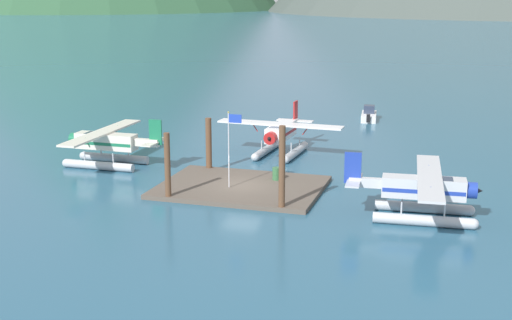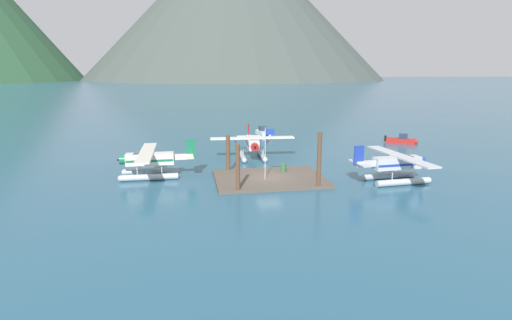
{
  "view_description": "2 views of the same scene",
  "coord_description": "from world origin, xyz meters",
  "px_view_note": "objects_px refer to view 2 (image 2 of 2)",
  "views": [
    {
      "loc": [
        14.04,
        -42.61,
        13.1
      ],
      "look_at": [
        0.17,
        2.94,
        1.37
      ],
      "focal_mm": 48.23,
      "sensor_mm": 36.0,
      "label": 1
    },
    {
      "loc": [
        -7.96,
        -38.46,
        10.81
      ],
      "look_at": [
        -0.76,
        3.52,
        1.32
      ],
      "focal_mm": 28.26,
      "sensor_mm": 36.0,
      "label": 2
    }
  ],
  "objects_px": {
    "fuel_drum": "(284,167)",
    "seaplane_silver_stbd_aft": "(397,166)",
    "flagpole": "(267,147)",
    "boat_white_open_north": "(263,132)",
    "seaplane_white_bow_centre": "(252,146)",
    "boat_red_open_east": "(402,140)",
    "seaplane_cream_port_fwd": "(150,162)"
  },
  "relations": [
    {
      "from": "seaplane_white_bow_centre",
      "to": "boat_red_open_east",
      "type": "height_order",
      "value": "seaplane_white_bow_centre"
    },
    {
      "from": "flagpole",
      "to": "seaplane_silver_stbd_aft",
      "type": "relative_size",
      "value": 0.49
    },
    {
      "from": "fuel_drum",
      "to": "boat_red_open_east",
      "type": "xyz_separation_m",
      "value": [
        22.14,
        15.2,
        -0.25
      ]
    },
    {
      "from": "boat_white_open_north",
      "to": "flagpole",
      "type": "bearing_deg",
      "value": -99.98
    },
    {
      "from": "seaplane_silver_stbd_aft",
      "to": "seaplane_white_bow_centre",
      "type": "bearing_deg",
      "value": 132.43
    },
    {
      "from": "fuel_drum",
      "to": "seaplane_white_bow_centre",
      "type": "xyz_separation_m",
      "value": [
        -1.98,
        8.56,
        0.84
      ]
    },
    {
      "from": "seaplane_silver_stbd_aft",
      "to": "boat_red_open_east",
      "type": "height_order",
      "value": "seaplane_silver_stbd_aft"
    },
    {
      "from": "seaplane_white_bow_centre",
      "to": "boat_white_open_north",
      "type": "bearing_deg",
      "value": 75.23
    },
    {
      "from": "boat_red_open_east",
      "to": "boat_white_open_north",
      "type": "xyz_separation_m",
      "value": [
        -19.38,
        11.35,
        0.0
      ]
    },
    {
      "from": "boat_red_open_east",
      "to": "flagpole",
      "type": "bearing_deg",
      "value": -143.78
    },
    {
      "from": "seaplane_silver_stbd_aft",
      "to": "boat_white_open_north",
      "type": "bearing_deg",
      "value": 103.44
    },
    {
      "from": "fuel_drum",
      "to": "boat_white_open_north",
      "type": "xyz_separation_m",
      "value": [
        2.76,
        26.56,
        -0.25
      ]
    },
    {
      "from": "boat_white_open_north",
      "to": "seaplane_white_bow_centre",
      "type": "bearing_deg",
      "value": -104.77
    },
    {
      "from": "seaplane_white_bow_centre",
      "to": "boat_red_open_east",
      "type": "xyz_separation_m",
      "value": [
        24.13,
        6.65,
        -1.09
      ]
    },
    {
      "from": "seaplane_silver_stbd_aft",
      "to": "boat_white_open_north",
      "type": "xyz_separation_m",
      "value": [
        -7.51,
        31.41,
        -1.09
      ]
    },
    {
      "from": "flagpole",
      "to": "boat_white_open_north",
      "type": "height_order",
      "value": "flagpole"
    },
    {
      "from": "flagpole",
      "to": "seaplane_cream_port_fwd",
      "type": "bearing_deg",
      "value": 161.2
    },
    {
      "from": "flagpole",
      "to": "boat_white_open_north",
      "type": "relative_size",
      "value": 1.06
    },
    {
      "from": "seaplane_silver_stbd_aft",
      "to": "boat_red_open_east",
      "type": "xyz_separation_m",
      "value": [
        11.87,
        20.06,
        -1.09
      ]
    },
    {
      "from": "flagpole",
      "to": "seaplane_cream_port_fwd",
      "type": "distance_m",
      "value": 12.27
    },
    {
      "from": "boat_white_open_north",
      "to": "fuel_drum",
      "type": "bearing_deg",
      "value": -95.94
    },
    {
      "from": "flagpole",
      "to": "boat_red_open_east",
      "type": "relative_size",
      "value": 1.19
    },
    {
      "from": "seaplane_cream_port_fwd",
      "to": "seaplane_silver_stbd_aft",
      "type": "distance_m",
      "value": 24.87
    },
    {
      "from": "seaplane_cream_port_fwd",
      "to": "boat_red_open_east",
      "type": "bearing_deg",
      "value": 21.35
    },
    {
      "from": "flagpole",
      "to": "fuel_drum",
      "type": "xyz_separation_m",
      "value": [
        2.4,
        2.77,
        -2.82
      ]
    },
    {
      "from": "seaplane_silver_stbd_aft",
      "to": "boat_white_open_north",
      "type": "distance_m",
      "value": 32.31
    },
    {
      "from": "flagpole",
      "to": "seaplane_white_bow_centre",
      "type": "bearing_deg",
      "value": 87.9
    },
    {
      "from": "boat_red_open_east",
      "to": "fuel_drum",
      "type": "bearing_deg",
      "value": -145.53
    },
    {
      "from": "fuel_drum",
      "to": "seaplane_silver_stbd_aft",
      "type": "distance_m",
      "value": 11.39
    },
    {
      "from": "boat_red_open_east",
      "to": "seaplane_white_bow_centre",
      "type": "bearing_deg",
      "value": -164.6
    },
    {
      "from": "fuel_drum",
      "to": "seaplane_white_bow_centre",
      "type": "relative_size",
      "value": 0.08
    },
    {
      "from": "boat_red_open_east",
      "to": "seaplane_cream_port_fwd",
      "type": "bearing_deg",
      "value": -158.65
    }
  ]
}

